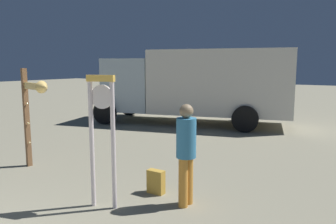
% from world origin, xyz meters
% --- Properties ---
extents(standing_clock, '(0.45, 0.20, 2.10)m').
position_xyz_m(standing_clock, '(0.55, 2.82, 1.28)').
color(standing_clock, silver).
rests_on(standing_clock, ground_plane).
extents(arrow_sign, '(1.14, 0.44, 2.18)m').
position_xyz_m(arrow_sign, '(-1.98, 3.45, 1.44)').
color(arrow_sign, brown).
rests_on(arrow_sign, ground_plane).
extents(person_near_clock, '(0.32, 0.32, 1.65)m').
position_xyz_m(person_near_clock, '(1.63, 3.55, 0.92)').
color(person_near_clock, orange).
rests_on(person_near_clock, ground_plane).
extents(backpack, '(0.31, 0.19, 0.42)m').
position_xyz_m(backpack, '(0.95, 3.72, 0.20)').
color(backpack, gold).
rests_on(backpack, ground_plane).
extents(box_truck_near, '(7.65, 4.19, 2.81)m').
position_xyz_m(box_truck_near, '(-1.52, 10.39, 1.57)').
color(box_truck_near, silver).
rests_on(box_truck_near, ground_plane).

